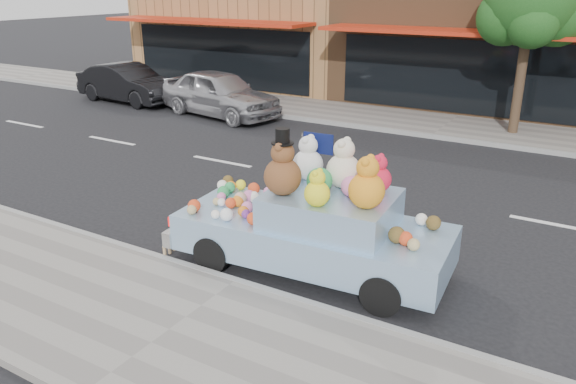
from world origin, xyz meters
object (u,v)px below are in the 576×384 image
Objects in this scene: car_dark at (128,83)px; car_silver at (220,93)px; art_car at (314,223)px; street_tree at (532,7)px.

car_silver is at bearing -86.72° from car_dark.
car_dark is at bearing 98.91° from car_silver.
art_car is (7.95, -8.12, 0.03)m from car_silver.
street_tree reaches higher than car_silver.
art_car reaches higher than car_silver.
art_car is (12.43, -8.26, 0.09)m from car_dark.
car_dark is (-4.48, 0.14, -0.06)m from car_silver.
car_dark is 14.92m from art_car.
art_car is at bearing -124.84° from car_silver.
street_tree is at bearing -75.82° from car_dark.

